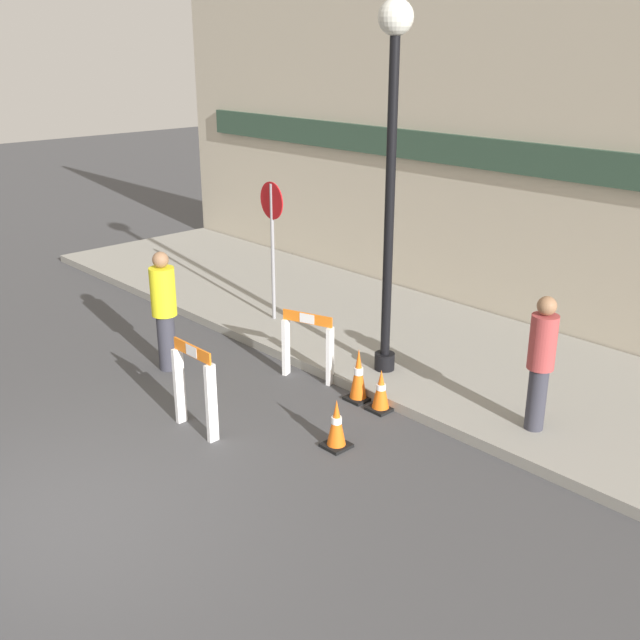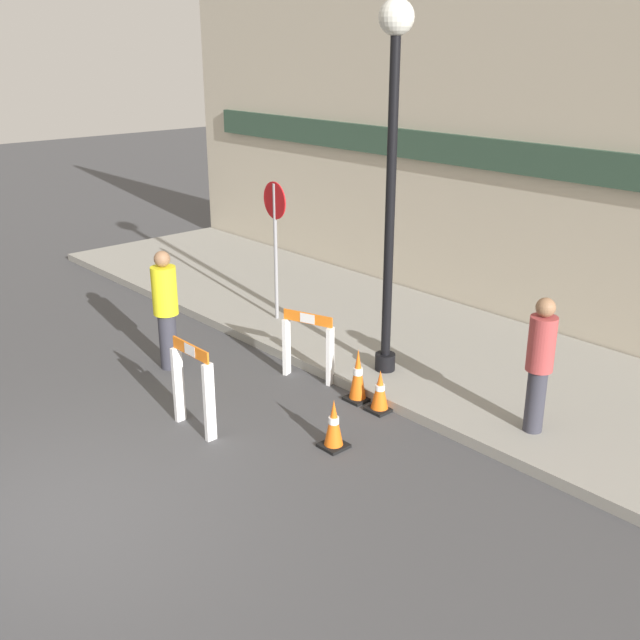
{
  "view_description": "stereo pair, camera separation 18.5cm",
  "coord_description": "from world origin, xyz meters",
  "px_view_note": "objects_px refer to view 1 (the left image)",
  "views": [
    {
      "loc": [
        6.35,
        -2.15,
        4.51
      ],
      "look_at": [
        -0.51,
        4.29,
        1.0
      ],
      "focal_mm": 42.0,
      "sensor_mm": 36.0,
      "label": 1
    },
    {
      "loc": [
        6.47,
        -2.01,
        4.51
      ],
      "look_at": [
        -0.51,
        4.29,
        1.0
      ],
      "focal_mm": 42.0,
      "sensor_mm": 36.0,
      "label": 2
    }
  ],
  "objects_px": {
    "stop_sign": "(272,229)",
    "person_pedestrian": "(541,359)",
    "streetlamp_post": "(392,144)",
    "person_worker": "(164,307)"
  },
  "relations": [
    {
      "from": "streetlamp_post",
      "to": "person_pedestrian",
      "type": "bearing_deg",
      "value": 0.48
    },
    {
      "from": "stop_sign",
      "to": "streetlamp_post",
      "type": "bearing_deg",
      "value": -179.42
    },
    {
      "from": "person_worker",
      "to": "person_pedestrian",
      "type": "relative_size",
      "value": 1.06
    },
    {
      "from": "streetlamp_post",
      "to": "stop_sign",
      "type": "relative_size",
      "value": 2.12
    },
    {
      "from": "stop_sign",
      "to": "person_worker",
      "type": "distance_m",
      "value": 2.39
    },
    {
      "from": "stop_sign",
      "to": "person_pedestrian",
      "type": "bearing_deg",
      "value": -177.25
    },
    {
      "from": "streetlamp_post",
      "to": "person_pedestrian",
      "type": "relative_size",
      "value": 2.91
    },
    {
      "from": "streetlamp_post",
      "to": "person_pedestrian",
      "type": "height_order",
      "value": "streetlamp_post"
    },
    {
      "from": "streetlamp_post",
      "to": "person_worker",
      "type": "height_order",
      "value": "streetlamp_post"
    },
    {
      "from": "streetlamp_post",
      "to": "person_worker",
      "type": "bearing_deg",
      "value": -139.03
    }
  ]
}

